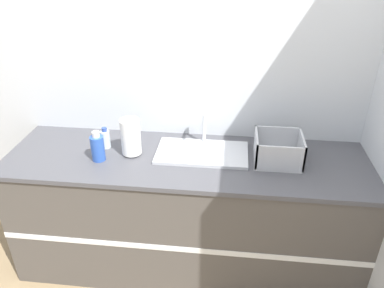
{
  "coord_description": "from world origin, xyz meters",
  "views": [
    {
      "loc": [
        0.26,
        -1.68,
        2.1
      ],
      "look_at": [
        0.04,
        0.3,
        1.0
      ],
      "focal_mm": 35.0,
      "sensor_mm": 36.0,
      "label": 1
    }
  ],
  "objects_px": {
    "paper_towel_roll": "(131,137)",
    "sink": "(202,151)",
    "dish_rack": "(278,152)",
    "bottle_clear": "(105,139)",
    "bottle_blue": "(98,148)"
  },
  "relations": [
    {
      "from": "paper_towel_roll",
      "to": "bottle_blue",
      "type": "xyz_separation_m",
      "value": [
        -0.19,
        -0.09,
        -0.04
      ]
    },
    {
      "from": "paper_towel_roll",
      "to": "bottle_blue",
      "type": "relative_size",
      "value": 1.24
    },
    {
      "from": "paper_towel_roll",
      "to": "dish_rack",
      "type": "distance_m",
      "value": 0.92
    },
    {
      "from": "dish_rack",
      "to": "bottle_clear",
      "type": "xyz_separation_m",
      "value": [
        -1.11,
        0.05,
        -0.0
      ]
    },
    {
      "from": "sink",
      "to": "dish_rack",
      "type": "height_order",
      "value": "sink"
    },
    {
      "from": "sink",
      "to": "dish_rack",
      "type": "distance_m",
      "value": 0.48
    },
    {
      "from": "dish_rack",
      "to": "bottle_clear",
      "type": "relative_size",
      "value": 1.99
    },
    {
      "from": "sink",
      "to": "bottle_blue",
      "type": "relative_size",
      "value": 2.98
    },
    {
      "from": "paper_towel_roll",
      "to": "dish_rack",
      "type": "relative_size",
      "value": 0.85
    },
    {
      "from": "paper_towel_roll",
      "to": "sink",
      "type": "bearing_deg",
      "value": 7.13
    },
    {
      "from": "dish_rack",
      "to": "bottle_blue",
      "type": "xyz_separation_m",
      "value": [
        -1.11,
        -0.11,
        0.02
      ]
    },
    {
      "from": "sink",
      "to": "paper_towel_roll",
      "type": "xyz_separation_m",
      "value": [
        -0.45,
        -0.06,
        0.1
      ]
    },
    {
      "from": "sink",
      "to": "bottle_clear",
      "type": "height_order",
      "value": "sink"
    },
    {
      "from": "dish_rack",
      "to": "sink",
      "type": "bearing_deg",
      "value": 175.79
    },
    {
      "from": "sink",
      "to": "dish_rack",
      "type": "xyz_separation_m",
      "value": [
        0.47,
        -0.03,
        0.05
      ]
    }
  ]
}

